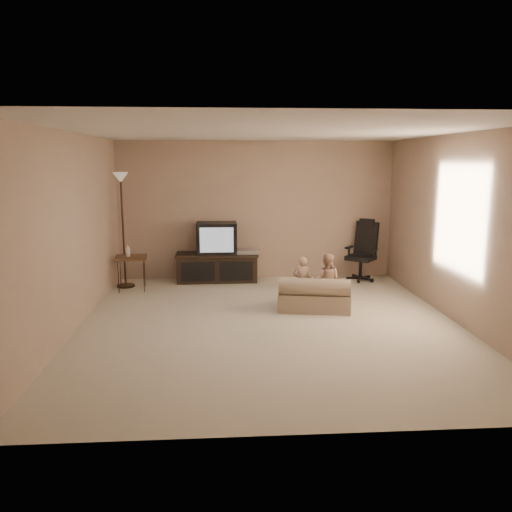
{
  "coord_description": "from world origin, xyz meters",
  "views": [
    {
      "loc": [
        -0.61,
        -6.34,
        2.13
      ],
      "look_at": [
        -0.14,
        0.6,
        0.81
      ],
      "focal_mm": 35.0,
      "sensor_mm": 36.0,
      "label": 1
    }
  ],
  "objects_px": {
    "side_table": "(131,258)",
    "child_sofa": "(314,297)",
    "tv_stand": "(217,257)",
    "office_chair": "(362,258)",
    "floor_lamp": "(122,204)",
    "toddler_left": "(302,282)",
    "toddler_right": "(327,281)"
  },
  "relations": [
    {
      "from": "toddler_left",
      "to": "toddler_right",
      "type": "distance_m",
      "value": 0.36
    },
    {
      "from": "side_table",
      "to": "child_sofa",
      "type": "height_order",
      "value": "side_table"
    },
    {
      "from": "floor_lamp",
      "to": "toddler_left",
      "type": "relative_size",
      "value": 2.58
    },
    {
      "from": "child_sofa",
      "to": "toddler_left",
      "type": "bearing_deg",
      "value": 133.56
    },
    {
      "from": "side_table",
      "to": "floor_lamp",
      "type": "relative_size",
      "value": 0.39
    },
    {
      "from": "tv_stand",
      "to": "child_sofa",
      "type": "height_order",
      "value": "tv_stand"
    },
    {
      "from": "tv_stand",
      "to": "side_table",
      "type": "height_order",
      "value": "tv_stand"
    },
    {
      "from": "side_table",
      "to": "child_sofa",
      "type": "relative_size",
      "value": 0.68
    },
    {
      "from": "office_chair",
      "to": "side_table",
      "type": "height_order",
      "value": "office_chair"
    },
    {
      "from": "floor_lamp",
      "to": "toddler_left",
      "type": "bearing_deg",
      "value": -25.81
    },
    {
      "from": "toddler_left",
      "to": "toddler_right",
      "type": "relative_size",
      "value": 0.93
    },
    {
      "from": "side_table",
      "to": "toddler_left",
      "type": "xyz_separation_m",
      "value": [
        2.71,
        -1.18,
        -0.17
      ]
    },
    {
      "from": "office_chair",
      "to": "toddler_right",
      "type": "relative_size",
      "value": 1.37
    },
    {
      "from": "tv_stand",
      "to": "floor_lamp",
      "type": "relative_size",
      "value": 0.76
    },
    {
      "from": "floor_lamp",
      "to": "toddler_left",
      "type": "distance_m",
      "value": 3.34
    },
    {
      "from": "child_sofa",
      "to": "toddler_right",
      "type": "relative_size",
      "value": 1.38
    },
    {
      "from": "side_table",
      "to": "toddler_right",
      "type": "distance_m",
      "value": 3.31
    },
    {
      "from": "tv_stand",
      "to": "toddler_right",
      "type": "relative_size",
      "value": 1.85
    },
    {
      "from": "child_sofa",
      "to": "toddler_right",
      "type": "bearing_deg",
      "value": 45.16
    },
    {
      "from": "office_chair",
      "to": "side_table",
      "type": "bearing_deg",
      "value": -134.02
    },
    {
      "from": "tv_stand",
      "to": "office_chair",
      "type": "relative_size",
      "value": 1.35
    },
    {
      "from": "side_table",
      "to": "tv_stand",
      "type": "bearing_deg",
      "value": 19.89
    },
    {
      "from": "side_table",
      "to": "toddler_right",
      "type": "xyz_separation_m",
      "value": [
        3.06,
        -1.26,
        -0.14
      ]
    },
    {
      "from": "office_chair",
      "to": "floor_lamp",
      "type": "xyz_separation_m",
      "value": [
        -4.22,
        -0.23,
        1.03
      ]
    },
    {
      "from": "floor_lamp",
      "to": "child_sofa",
      "type": "relative_size",
      "value": 1.75
    },
    {
      "from": "tv_stand",
      "to": "toddler_right",
      "type": "distance_m",
      "value": 2.41
    },
    {
      "from": "tv_stand",
      "to": "side_table",
      "type": "bearing_deg",
      "value": -160.4
    },
    {
      "from": "office_chair",
      "to": "floor_lamp",
      "type": "distance_m",
      "value": 4.35
    },
    {
      "from": "toddler_left",
      "to": "toddler_right",
      "type": "height_order",
      "value": "toddler_right"
    },
    {
      "from": "child_sofa",
      "to": "toddler_left",
      "type": "xyz_separation_m",
      "value": [
        -0.14,
        0.22,
        0.17
      ]
    },
    {
      "from": "child_sofa",
      "to": "side_table",
      "type": "bearing_deg",
      "value": 164.58
    },
    {
      "from": "child_sofa",
      "to": "toddler_left",
      "type": "relative_size",
      "value": 1.47
    }
  ]
}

